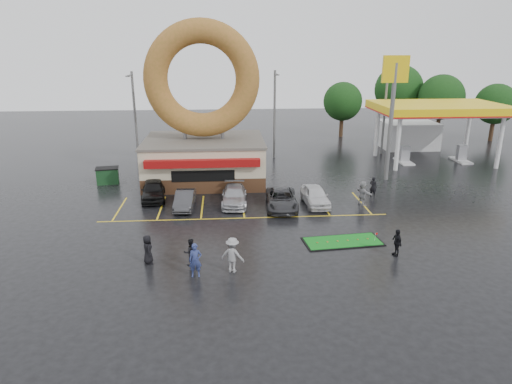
{
  "coord_description": "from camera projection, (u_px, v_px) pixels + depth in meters",
  "views": [
    {
      "loc": [
        -1.35,
        -25.98,
        11.36
      ],
      "look_at": [
        0.72,
        2.39,
        2.2
      ],
      "focal_mm": 32.0,
      "sensor_mm": 36.0,
      "label": 1
    }
  ],
  "objects": [
    {
      "name": "person_walker_far",
      "position": [
        373.0,
        187.0,
        35.67
      ],
      "size": [
        0.7,
        0.69,
        1.62
      ],
      "primitive_type": "imported",
      "rotation": [
        0.0,
        0.0,
        2.39
      ],
      "color": "black",
      "rests_on": "ground"
    },
    {
      "name": "streetlight_mid",
      "position": [
        275.0,
        112.0,
        46.91
      ],
      "size": [
        0.4,
        2.21,
        9.0
      ],
      "color": "slate",
      "rests_on": "ground"
    },
    {
      "name": "shell_sign",
      "position": [
        393.0,
        95.0,
        38.27
      ],
      "size": [
        2.2,
        0.36,
        10.6
      ],
      "color": "slate",
      "rests_on": "ground"
    },
    {
      "name": "person_blackjkt",
      "position": [
        190.0,
        252.0,
        24.52
      ],
      "size": [
        0.89,
        0.79,
        1.53
      ],
      "primitive_type": "imported",
      "rotation": [
        0.0,
        0.0,
        3.48
      ],
      "color": "black",
      "rests_on": "ground"
    },
    {
      "name": "car_silver",
      "position": [
        234.0,
        196.0,
        34.05
      ],
      "size": [
        2.02,
        4.58,
        1.31
      ],
      "primitive_type": "imported",
      "rotation": [
        0.0,
        0.0,
        -0.04
      ],
      "color": "#A0A0A5",
      "rests_on": "ground"
    },
    {
      "name": "car_dgrey",
      "position": [
        185.0,
        200.0,
        33.26
      ],
      "size": [
        1.47,
        3.85,
        1.25
      ],
      "primitive_type": "imported",
      "rotation": [
        0.0,
        0.0,
        -0.04
      ],
      "color": "#333335",
      "rests_on": "ground"
    },
    {
      "name": "person_hoodie",
      "position": [
        233.0,
        255.0,
        23.72
      ],
      "size": [
        1.42,
        1.13,
        1.92
      ],
      "primitive_type": "imported",
      "rotation": [
        0.0,
        0.0,
        2.76
      ],
      "color": "gray",
      "rests_on": "ground"
    },
    {
      "name": "tree_far_d",
      "position": [
        343.0,
        102.0,
        58.2
      ],
      "size": [
        4.9,
        4.9,
        7.0
      ],
      "color": "#332114",
      "rests_on": "ground"
    },
    {
      "name": "car_grey",
      "position": [
        282.0,
        199.0,
        33.23
      ],
      "size": [
        2.49,
        4.9,
        1.33
      ],
      "primitive_type": "imported",
      "rotation": [
        0.0,
        0.0,
        -0.06
      ],
      "color": "#303033",
      "rests_on": "ground"
    },
    {
      "name": "tree_far_c",
      "position": [
        399.0,
        89.0,
        60.25
      ],
      "size": [
        6.3,
        6.3,
        9.0
      ],
      "color": "#332114",
      "rests_on": "ground"
    },
    {
      "name": "ground",
      "position": [
        247.0,
        238.0,
        28.24
      ],
      "size": [
        120.0,
        120.0,
        0.0
      ],
      "primitive_type": "plane",
      "color": "black",
      "rests_on": "ground"
    },
    {
      "name": "car_white",
      "position": [
        315.0,
        196.0,
        33.9
      ],
      "size": [
        1.84,
        4.22,
        1.42
      ],
      "primitive_type": "imported",
      "rotation": [
        0.0,
        0.0,
        0.04
      ],
      "color": "silver",
      "rests_on": "ground"
    },
    {
      "name": "streetlight_left",
      "position": [
        135.0,
        115.0,
        44.98
      ],
      "size": [
        0.4,
        2.21,
        9.0
      ],
      "color": "slate",
      "rests_on": "ground"
    },
    {
      "name": "tree_far_a",
      "position": [
        441.0,
        97.0,
        56.93
      ],
      "size": [
        5.6,
        5.6,
        8.0
      ],
      "color": "#332114",
      "rests_on": "ground"
    },
    {
      "name": "gas_station",
      "position": [
        424.0,
        121.0,
        48.37
      ],
      "size": [
        12.3,
        13.65,
        5.9
      ],
      "color": "silver",
      "rests_on": "ground"
    },
    {
      "name": "person_blue",
      "position": [
        195.0,
        260.0,
        23.27
      ],
      "size": [
        0.67,
        0.45,
        1.81
      ],
      "primitive_type": "imported",
      "rotation": [
        0.0,
        0.0,
        0.03
      ],
      "color": "navy",
      "rests_on": "ground"
    },
    {
      "name": "car_black",
      "position": [
        153.0,
        190.0,
        35.13
      ],
      "size": [
        2.19,
        4.5,
        1.48
      ],
      "primitive_type": "imported",
      "rotation": [
        0.0,
        0.0,
        0.1
      ],
      "color": "black",
      "rests_on": "ground"
    },
    {
      "name": "person_cameraman",
      "position": [
        397.0,
        242.0,
        25.66
      ],
      "size": [
        0.49,
        0.96,
        1.57
      ],
      "primitive_type": "imported",
      "rotation": [
        0.0,
        0.0,
        -1.45
      ],
      "color": "black",
      "rests_on": "ground"
    },
    {
      "name": "putting_green",
      "position": [
        343.0,
        241.0,
        27.61
      ],
      "size": [
        4.9,
        2.51,
        0.59
      ],
      "color": "black",
      "rests_on": "ground"
    },
    {
      "name": "tree_far_b",
      "position": [
        496.0,
        104.0,
        55.65
      ],
      "size": [
        4.9,
        4.9,
        7.0
      ],
      "color": "#332114",
      "rests_on": "ground"
    },
    {
      "name": "donut_shop",
      "position": [
        204.0,
        130.0,
        38.97
      ],
      "size": [
        10.2,
        8.7,
        13.5
      ],
      "color": "#472B19",
      "rests_on": "ground"
    },
    {
      "name": "person_walker_near",
      "position": [
        363.0,
        193.0,
        33.81
      ],
      "size": [
        1.12,
        1.78,
        1.83
      ],
      "primitive_type": "imported",
      "rotation": [
        0.0,
        0.0,
        1.94
      ],
      "color": "gray",
      "rests_on": "ground"
    },
    {
      "name": "dumpster",
      "position": [
        108.0,
        176.0,
        39.25
      ],
      "size": [
        1.99,
        1.5,
        1.3
      ],
      "primitive_type": "cube",
      "rotation": [
        0.0,
        0.0,
        0.18
      ],
      "color": "#194220",
      "rests_on": "ground"
    },
    {
      "name": "person_bystander",
      "position": [
        148.0,
        249.0,
        24.75
      ],
      "size": [
        0.73,
        0.91,
        1.61
      ],
      "primitive_type": "imported",
      "rotation": [
        0.0,
        0.0,
        1.89
      ],
      "color": "black",
      "rests_on": "ground"
    },
    {
      "name": "streetlight_right",
      "position": [
        385.0,
        110.0,
        48.69
      ],
      "size": [
        0.4,
        2.21,
        9.0
      ],
      "color": "slate",
      "rests_on": "ground"
    }
  ]
}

